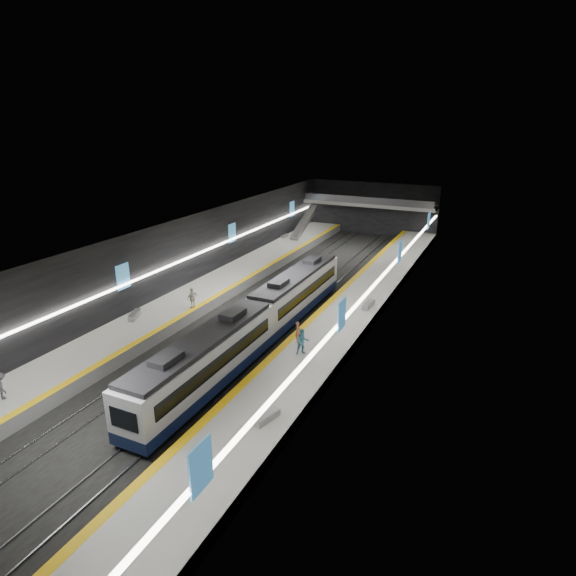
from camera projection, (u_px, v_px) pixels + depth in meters
The scene contains 26 objects.
ground at pixel (269, 311), 45.78m from camera, with size 70.00×70.00×0.00m, color black.
ceiling at pixel (267, 229), 43.07m from camera, with size 20.00×70.00×0.04m, color beige.
wall_left at pixel (180, 258), 48.41m from camera, with size 0.04×70.00×8.00m, color black.
wall_right at pixel (374, 287), 40.44m from camera, with size 0.04×70.00×8.00m, color black.
wall_back at pixel (372, 209), 74.25m from camera, with size 20.00×0.04×8.00m, color black.
platform_left at pixel (203, 295), 48.60m from camera, with size 5.00×70.00×1.00m, color slate.
tile_surface_left at pixel (202, 290), 48.43m from camera, with size 5.00×70.00×0.02m, color #A1A19C.
tactile_strip_left at pixel (221, 293), 47.55m from camera, with size 0.60×70.00×0.02m, color yellow.
platform_right at pixel (344, 320), 42.62m from camera, with size 5.00×70.00×1.00m, color slate.
tile_surface_right at pixel (344, 314), 42.45m from camera, with size 5.00×70.00×0.02m, color #A1A19C.
tactile_strip_right at pixel (321, 310), 43.32m from camera, with size 0.60×70.00×0.02m, color yellow.
rails at pixel (269, 311), 45.76m from camera, with size 6.52×70.00×0.12m.
train at pixel (258, 320), 38.40m from camera, with size 2.69×30.04×3.60m.
ad_posters at pixel (273, 263), 45.11m from camera, with size 19.94×53.50×2.20m.
cove_light_left at pixel (182, 261), 48.40m from camera, with size 0.25×68.60×0.12m, color white.
cove_light_right at pixel (371, 289), 40.59m from camera, with size 0.25×68.60×0.12m, color white.
mezzanine_bridge at pixel (368, 204), 72.14m from camera, with size 20.00×3.00×1.50m.
escalator at pixel (304, 222), 69.94m from camera, with size 1.20×8.00×0.60m, color #99999E.
bench_left_near at pixel (135, 315), 41.74m from camera, with size 0.54×1.95×0.48m, color #99999E.
bench_left_far at pixel (285, 236), 69.24m from camera, with size 0.45×1.63×0.40m, color #99999E.
bench_right_near at pixel (267, 417), 27.65m from camera, with size 0.51×1.83×0.45m, color #99999E.
bench_right_far at pixel (369, 305), 43.97m from camera, with size 0.57×2.04×0.50m, color #99999E.
passenger_right_a at pixel (298, 332), 37.17m from camera, with size 0.60×0.40×1.66m, color #D46A4F.
passenger_right_b at pixel (302, 342), 35.13m from camera, with size 0.96×0.75×1.97m, color #539AB5.
passenger_left_a at pixel (192, 298), 43.59m from camera, with size 1.14×0.48×1.95m, color beige.
passenger_left_b at pixel (1, 386), 29.59m from camera, with size 1.15×0.66×1.78m, color #43424A.
Camera 1 is at (19.60, -37.55, 17.60)m, focal length 30.00 mm.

